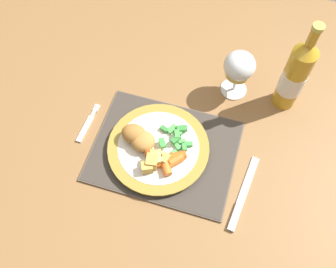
# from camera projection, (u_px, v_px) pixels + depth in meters

# --- Properties ---
(ground_plane) EXTENTS (6.00, 6.00, 0.00)m
(ground_plane) POSITION_uv_depth(u_px,v_px,m) (172.00, 196.00, 1.67)
(ground_plane) COLOR brown
(dining_table) EXTENTS (1.50, 1.07, 0.74)m
(dining_table) POSITION_uv_depth(u_px,v_px,m) (174.00, 120.00, 1.08)
(dining_table) COLOR olive
(dining_table) RESTS_ON ground
(placemat) EXTENTS (0.36, 0.28, 0.01)m
(placemat) POSITION_uv_depth(u_px,v_px,m) (165.00, 151.00, 0.95)
(placemat) COLOR brown
(placemat) RESTS_ON dining_table
(dinner_plate) EXTENTS (0.26, 0.26, 0.02)m
(dinner_plate) POSITION_uv_depth(u_px,v_px,m) (160.00, 149.00, 0.94)
(dinner_plate) COLOR silver
(dinner_plate) RESTS_ON placemat
(breaded_croquettes) EXTENTS (0.09, 0.07, 0.04)m
(breaded_croquettes) POSITION_uv_depth(u_px,v_px,m) (138.00, 137.00, 0.92)
(breaded_croquettes) COLOR #B77F3D
(breaded_croquettes) RESTS_ON dinner_plate
(green_beans_pile) EXTENTS (0.09, 0.10, 0.02)m
(green_beans_pile) POSITION_uv_depth(u_px,v_px,m) (176.00, 138.00, 0.93)
(green_beans_pile) COLOR #4CA84C
(green_beans_pile) RESTS_ON dinner_plate
(glazed_carrots) EXTENTS (0.10, 0.08, 0.02)m
(glazed_carrots) POSITION_uv_depth(u_px,v_px,m) (166.00, 160.00, 0.90)
(glazed_carrots) COLOR #CC5119
(glazed_carrots) RESTS_ON dinner_plate
(fork) EXTENTS (0.02, 0.12, 0.01)m
(fork) POSITION_uv_depth(u_px,v_px,m) (87.00, 126.00, 0.99)
(fork) COLOR silver
(fork) RESTS_ON dining_table
(table_knife) EXTENTS (0.04, 0.20, 0.01)m
(table_knife) POSITION_uv_depth(u_px,v_px,m) (241.00, 199.00, 0.89)
(table_knife) COLOR silver
(table_knife) RESTS_ON dining_table
(wine_glass) EXTENTS (0.08, 0.08, 0.14)m
(wine_glass) POSITION_uv_depth(u_px,v_px,m) (239.00, 67.00, 0.96)
(wine_glass) COLOR silver
(wine_glass) RESTS_ON dining_table
(bottle) EXTENTS (0.06, 0.06, 0.28)m
(bottle) POSITION_uv_depth(u_px,v_px,m) (295.00, 76.00, 0.93)
(bottle) COLOR gold
(bottle) RESTS_ON dining_table
(roast_potatoes) EXTENTS (0.06, 0.07, 0.03)m
(roast_potatoes) POSITION_uv_depth(u_px,v_px,m) (155.00, 160.00, 0.90)
(roast_potatoes) COLOR gold
(roast_potatoes) RESTS_ON dinner_plate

